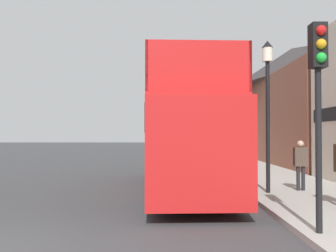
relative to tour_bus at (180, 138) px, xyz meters
name	(u,v)px	position (x,y,z in m)	size (l,w,h in m)	color
ground_plane	(118,163)	(-3.90, 13.42, -1.87)	(144.00, 144.00, 0.00)	#3D3D3F
sidewalk	(238,165)	(4.01, 10.42, -1.80)	(3.93, 108.00, 0.14)	#ADAAA3
brick_terrace_rear	(291,104)	(8.97, 15.64, 2.42)	(6.00, 23.52, 8.58)	#935642
tour_bus	(180,138)	(0.00, 0.00, 0.00)	(2.97, 11.07, 4.18)	red
parked_car_ahead_of_bus	(190,156)	(0.89, 8.89, -1.16)	(1.95, 4.15, 1.49)	black
pedestrian_third	(299,160)	(3.93, -1.14, -0.73)	(0.43, 0.24, 1.65)	#232328
traffic_signal	(317,79)	(2.37, -6.79, 1.17)	(0.28, 0.42, 3.97)	black
lamp_post_nearest	(266,88)	(2.72, -1.65, 1.62)	(0.35, 0.35, 4.87)	black
lamp_post_second	(223,106)	(2.55, 6.97, 1.68)	(0.35, 0.35, 4.97)	black
lamp_post_third	(205,117)	(2.44, 15.59, 1.50)	(0.35, 0.35, 4.67)	black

